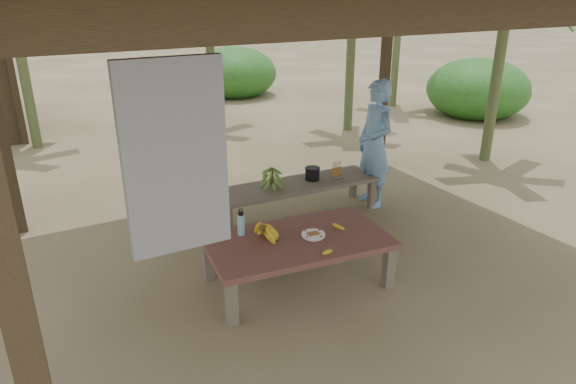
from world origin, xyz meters
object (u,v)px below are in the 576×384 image
bench (297,187)px  cooking_pot (312,174)px  work_table (297,244)px  plate (313,235)px  ripe_banana_bunch (262,232)px  water_flask (241,224)px  woman (375,144)px

bench → cooking_pot: cooking_pot is taller
work_table → bench: (0.83, 1.45, -0.04)m
work_table → plate: plate is taller
ripe_banana_bunch → cooking_pot: (1.40, 1.34, -0.06)m
water_flask → cooking_pot: water_flask is taller
work_table → woman: 2.37m
plate → ripe_banana_bunch: bearing=160.4°
water_flask → woman: size_ratio=0.17×
cooking_pot → work_table: bearing=-126.2°
plate → water_flask: water_flask is taller
ripe_banana_bunch → cooking_pot: 1.94m
cooking_pot → water_flask: bearing=-143.7°
bench → water_flask: (-1.28, -1.10, 0.22)m
work_table → water_flask: 0.60m
ripe_banana_bunch → plate: ripe_banana_bunch is taller
bench → water_flask: bearing=-136.4°
work_table → bench: 1.67m
bench → water_flask: 1.70m
plate → woman: bearing=36.7°
bench → cooking_pot: 0.29m
ripe_banana_bunch → woman: (2.27, 1.16, 0.27)m
woman → cooking_pot: bearing=-97.4°
work_table → woman: (1.94, 1.29, 0.43)m
bench → cooking_pot: bearing=8.5°
work_table → plate: (0.16, -0.04, 0.08)m
plate → water_flask: 0.73m
work_table → water_flask: size_ratio=6.63×
water_flask → ripe_banana_bunch: bearing=-60.3°
ripe_banana_bunch → water_flask: size_ratio=1.03×
woman → plate: bearing=-48.7°
plate → woman: 2.26m
bench → woman: bearing=-5.1°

